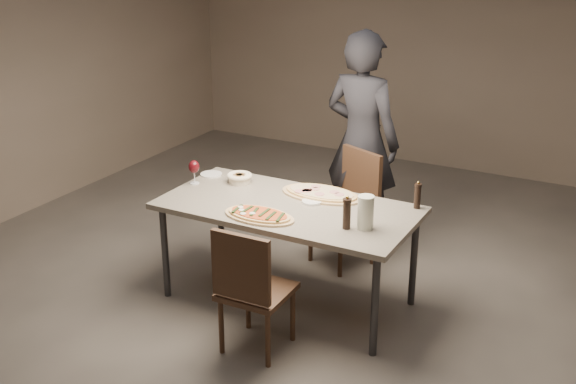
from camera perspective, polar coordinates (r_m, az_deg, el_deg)
The scene contains 14 objects.
room at distance 4.85m, azimuth -0.00°, elevation 6.07°, with size 7.00×7.00×7.00m.
dining_table at distance 5.08m, azimuth -0.00°, elevation -1.65°, with size 1.80×0.90×0.75m.
zucchini_pizza at distance 4.86m, azimuth -2.31°, elevation -1.83°, with size 0.51×0.28×0.05m.
ham_pizza at distance 5.23m, azimuth 2.64°, elevation -0.12°, with size 0.61×0.34×0.04m.
bread_basket at distance 5.49m, azimuth -3.86°, elevation 1.17°, with size 0.19×0.19×0.07m.
oil_dish at distance 5.10m, azimuth 1.91°, elevation -0.76°, with size 0.14×0.14×0.02m.
pepper_mill_left at distance 4.66m, azimuth 4.67°, elevation -1.67°, with size 0.06×0.06×0.23m.
pepper_mill_right at distance 5.06m, azimuth 10.20°, elevation -0.28°, with size 0.05×0.05×0.20m.
carafe at distance 4.68m, azimuth 6.15°, elevation -1.61°, with size 0.11×0.11×0.22m.
wine_glass at distance 5.47m, azimuth -7.44°, elevation 1.93°, with size 0.08×0.08×0.19m.
side_plate at distance 5.68m, azimuth -6.09°, elevation 1.40°, with size 0.17×0.17×0.01m.
chair_near at distance 4.55m, azimuth -3.00°, elevation -7.34°, with size 0.42×0.42×0.88m.
chair_far at distance 5.79m, azimuth 4.98°, elevation -0.71°, with size 0.57×0.57×0.92m.
diner at distance 5.97m, azimuth 5.85°, elevation 4.02°, with size 0.67×0.44×1.83m, color black.
Camera 1 is at (2.22, -4.13, 2.65)m, focal length 45.00 mm.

